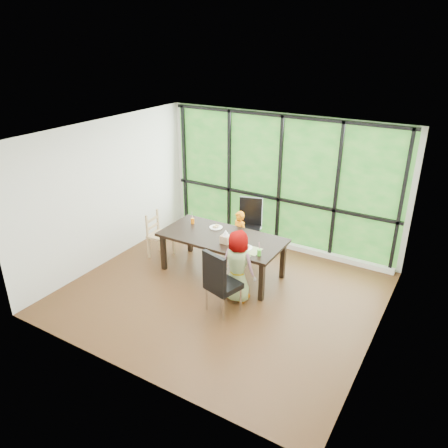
% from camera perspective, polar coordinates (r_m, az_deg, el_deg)
% --- Properties ---
extents(ground, '(5.00, 5.00, 0.00)m').
position_cam_1_polar(ground, '(7.51, -0.21, -9.00)').
color(ground, black).
rests_on(ground, ground).
extents(back_wall, '(5.00, 0.00, 5.00)m').
position_cam_1_polar(back_wall, '(8.75, 7.44, 5.53)').
color(back_wall, silver).
rests_on(back_wall, ground).
extents(foliage_backdrop, '(4.80, 0.02, 2.65)m').
position_cam_1_polar(foliage_backdrop, '(8.73, 7.38, 5.50)').
color(foliage_backdrop, '#175118').
rests_on(foliage_backdrop, back_wall).
extents(window_mullions, '(4.80, 0.06, 2.65)m').
position_cam_1_polar(window_mullions, '(8.70, 7.28, 5.43)').
color(window_mullions, black).
rests_on(window_mullions, back_wall).
extents(window_sill, '(4.80, 0.12, 0.10)m').
position_cam_1_polar(window_sill, '(9.15, 6.75, -2.38)').
color(window_sill, silver).
rests_on(window_sill, ground).
extents(dining_table, '(2.27, 1.15, 0.75)m').
position_cam_1_polar(dining_table, '(7.89, -0.25, -4.08)').
color(dining_table, black).
rests_on(dining_table, ground).
extents(chair_window_leather, '(0.57, 0.57, 1.08)m').
position_cam_1_polar(chair_window_leather, '(8.65, 3.25, -0.27)').
color(chair_window_leather, black).
rests_on(chair_window_leather, ground).
extents(chair_interior_leather, '(0.56, 0.56, 1.08)m').
position_cam_1_polar(chair_interior_leather, '(6.78, -0.06, -7.53)').
color(chair_interior_leather, black).
rests_on(chair_interior_leather, ground).
extents(chair_end_beech, '(0.43, 0.45, 0.90)m').
position_cam_1_polar(chair_end_beech, '(8.56, -8.36, -1.46)').
color(chair_end_beech, tan).
rests_on(chair_end_beech, ground).
extents(child_toddler, '(0.42, 0.34, 1.00)m').
position_cam_1_polar(child_toddler, '(8.33, 1.99, -1.57)').
color(child_toddler, orange).
rests_on(child_toddler, ground).
extents(child_older, '(0.62, 0.42, 1.23)m').
position_cam_1_polar(child_older, '(7.04, 1.85, -5.56)').
color(child_older, gray).
rests_on(child_older, ground).
extents(placemat, '(0.41, 0.30, 0.01)m').
position_cam_1_polar(placemat, '(7.26, 3.20, -3.38)').
color(placemat, tan).
rests_on(placemat, dining_table).
extents(plate_far, '(0.25, 0.25, 0.02)m').
position_cam_1_polar(plate_far, '(8.05, -1.06, -0.45)').
color(plate_far, white).
rests_on(plate_far, dining_table).
extents(plate_near, '(0.26, 0.26, 0.02)m').
position_cam_1_polar(plate_near, '(7.31, 2.73, -3.13)').
color(plate_near, white).
rests_on(plate_near, dining_table).
extents(orange_cup, '(0.07, 0.07, 0.10)m').
position_cam_1_polar(orange_cup, '(8.24, -4.15, 0.42)').
color(orange_cup, orange).
rests_on(orange_cup, dining_table).
extents(green_cup, '(0.07, 0.07, 0.11)m').
position_cam_1_polar(green_cup, '(7.08, 4.64, -3.74)').
color(green_cup, '#53CC35').
rests_on(green_cup, dining_table).
extents(tissue_box, '(0.16, 0.16, 0.14)m').
position_cam_1_polar(tissue_box, '(7.46, 0.23, -2.00)').
color(tissue_box, tan).
rests_on(tissue_box, dining_table).
extents(crepe_rolls_far, '(0.10, 0.12, 0.04)m').
position_cam_1_polar(crepe_rolls_far, '(8.04, -1.06, -0.28)').
color(crepe_rolls_far, tan).
rests_on(crepe_rolls_far, plate_far).
extents(crepe_rolls_near, '(0.15, 0.12, 0.04)m').
position_cam_1_polar(crepe_rolls_near, '(7.30, 2.73, -2.95)').
color(crepe_rolls_near, tan).
rests_on(crepe_rolls_near, plate_near).
extents(straw_white, '(0.01, 0.04, 0.20)m').
position_cam_1_polar(straw_white, '(8.21, -4.17, 1.01)').
color(straw_white, white).
rests_on(straw_white, orange_cup).
extents(straw_pink, '(0.01, 0.04, 0.20)m').
position_cam_1_polar(straw_pink, '(7.03, 4.66, -3.07)').
color(straw_pink, pink).
rests_on(straw_pink, green_cup).
extents(tissue, '(0.12, 0.12, 0.11)m').
position_cam_1_polar(tissue, '(7.41, 0.24, -1.14)').
color(tissue, white).
rests_on(tissue, tissue_box).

